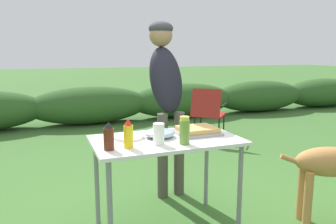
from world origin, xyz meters
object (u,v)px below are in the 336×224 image
folding_table (166,148)px  mustard_bottle (128,134)px  relish_jar (185,131)px  dog (336,167)px  mixing_bowl (160,133)px  bbq_sauce_bottle (109,137)px  food_tray (197,131)px  camp_chair_green_behind_table (208,111)px  standing_person_in_olive_jacket (166,83)px  paper_cup_stack (159,134)px  plate_stack (129,137)px

folding_table → mustard_bottle: (-0.32, -0.13, 0.17)m
relish_jar → dog: (1.22, -0.22, -0.35)m
relish_jar → mixing_bowl: bearing=112.9°
dog → bbq_sauce_bottle: bearing=-74.2°
food_tray → mustard_bottle: mustard_bottle is taller
dog → camp_chair_green_behind_table: camp_chair_green_behind_table is taller
mixing_bowl → standing_person_in_olive_jacket: size_ratio=0.14×
standing_person_in_olive_jacket → mustard_bottle: bearing=-127.2°
food_tray → paper_cup_stack: paper_cup_stack is taller
camp_chair_green_behind_table → dog: bearing=-55.5°
food_tray → standing_person_in_olive_jacket: bearing=92.2°
mustard_bottle → bbq_sauce_bottle: size_ratio=1.05×
mixing_bowl → mustard_bottle: mustard_bottle is taller
folding_table → food_tray: size_ratio=3.36×
plate_stack → paper_cup_stack: paper_cup_stack is taller
folding_table → standing_person_in_olive_jacket: size_ratio=0.65×
camp_chair_green_behind_table → plate_stack: bearing=-88.5°
relish_jar → bbq_sauce_bottle: relish_jar is taller
bbq_sauce_bottle → camp_chair_green_behind_table: bbq_sauce_bottle is taller
standing_person_in_olive_jacket → relish_jar: bearing=-104.4°
plate_stack → mustard_bottle: mustard_bottle is taller
plate_stack → relish_jar: size_ratio=1.15×
paper_cup_stack → dog: size_ratio=0.19×
plate_stack → camp_chair_green_behind_table: (1.87, 2.25, -0.28)m
paper_cup_stack → mustard_bottle: bearing=-178.4°
paper_cup_stack → camp_chair_green_behind_table: bearing=55.4°
standing_person_in_olive_jacket → mixing_bowl: bearing=-116.5°
paper_cup_stack → bbq_sauce_bottle: size_ratio=0.79×
plate_stack → standing_person_in_olive_jacket: size_ratio=0.14×
plate_stack → camp_chair_green_behind_table: 2.94m
standing_person_in_olive_jacket → camp_chair_green_behind_table: (1.35, 1.66, -0.62)m
paper_cup_stack → bbq_sauce_bottle: bbq_sauce_bottle is taller
standing_person_in_olive_jacket → dog: bearing=-49.4°
plate_stack → bbq_sauce_bottle: size_ratio=1.20×
plate_stack → mustard_bottle: bearing=-104.5°
bbq_sauce_bottle → dog: (1.74, -0.27, -0.34)m
bbq_sauce_bottle → paper_cup_stack: bearing=1.4°
bbq_sauce_bottle → relish_jar: bearing=-5.4°
mustard_bottle → dog: mustard_bottle is taller
dog → camp_chair_green_behind_table: 2.78m
folding_table → standing_person_in_olive_jacket: (0.26, 0.70, 0.43)m
plate_stack → standing_person_in_olive_jacket: standing_person_in_olive_jacket is taller
paper_cup_stack → relish_jar: bearing=-18.7°
paper_cup_stack → relish_jar: relish_jar is taller
mixing_bowl → relish_jar: 0.27m
paper_cup_stack → dog: (1.39, -0.28, -0.33)m
relish_jar → food_tray: bearing=47.6°
standing_person_in_olive_jacket → camp_chair_green_behind_table: standing_person_in_olive_jacket is taller
food_tray → mixing_bowl: mixing_bowl is taller
relish_jar → standing_person_in_olive_jacket: (0.19, 0.89, 0.25)m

